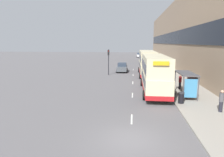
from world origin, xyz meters
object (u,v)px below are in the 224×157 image
(pedestrian_at_shelter, at_px, (180,82))
(litter_bin, at_px, (181,98))
(double_decker_bus_near, at_px, (154,73))
(double_decker_bus_ahead, at_px, (147,63))
(car_2, at_px, (122,67))
(pedestrian_1, at_px, (221,101))
(car_1, at_px, (139,55))
(car_0, at_px, (144,60))
(bus_shelter, at_px, (188,80))
(traffic_light_far_kerb, at_px, (108,58))
(pedestrian_2, at_px, (189,85))

(pedestrian_at_shelter, height_order, litter_bin, pedestrian_at_shelter)
(double_decker_bus_near, distance_m, double_decker_bus_ahead, 12.41)
(double_decker_bus_ahead, xyz_separation_m, litter_bin, (2.13, -16.84, -1.62))
(car_2, height_order, pedestrian_1, pedestrian_1)
(car_1, bearing_deg, double_decker_bus_ahead, -89.72)
(car_0, bearing_deg, bus_shelter, -85.59)
(traffic_light_far_kerb, bearing_deg, car_2, 61.06)
(pedestrian_1, relative_size, litter_bin, 1.74)
(double_decker_bus_near, bearing_deg, traffic_light_far_kerb, 119.46)
(double_decker_bus_near, bearing_deg, bus_shelter, -30.35)
(bus_shelter, distance_m, car_1, 58.90)
(pedestrian_2, height_order, litter_bin, pedestrian_2)
(car_0, relative_size, traffic_light_far_kerb, 1.00)
(pedestrian_1, height_order, traffic_light_far_kerb, traffic_light_far_kerb)
(pedestrian_at_shelter, height_order, pedestrian_1, pedestrian_1)
(car_1, xyz_separation_m, pedestrian_at_shelter, (3.58, -55.14, 0.14))
(car_1, distance_m, pedestrian_at_shelter, 55.26)
(car_2, xyz_separation_m, litter_bin, (6.74, -20.59, -0.23))
(bus_shelter, height_order, double_decker_bus_near, double_decker_bus_near)
(car_1, bearing_deg, traffic_light_far_kerb, -98.41)
(double_decker_bus_near, bearing_deg, car_0, 89.05)
(double_decker_bus_ahead, relative_size, pedestrian_2, 7.00)
(car_0, distance_m, car_2, 18.18)
(double_decker_bus_near, distance_m, litter_bin, 5.15)
(car_0, bearing_deg, double_decker_bus_near, -90.95)
(car_2, relative_size, pedestrian_1, 2.22)
(double_decker_bus_ahead, relative_size, pedestrian_1, 6.08)
(bus_shelter, height_order, traffic_light_far_kerb, traffic_light_far_kerb)
(litter_bin, bearing_deg, traffic_light_far_kerb, 118.32)
(pedestrian_1, relative_size, traffic_light_far_kerb, 0.40)
(car_0, relative_size, pedestrian_1, 2.48)
(pedestrian_at_shelter, height_order, traffic_light_far_kerb, traffic_light_far_kerb)
(pedestrian_at_shelter, xyz_separation_m, litter_bin, (-1.23, -6.15, -0.37))
(pedestrian_1, relative_size, pedestrian_2, 1.15)
(pedestrian_2, height_order, traffic_light_far_kerb, traffic_light_far_kerb)
(double_decker_bus_ahead, bearing_deg, litter_bin, -82.80)
(car_0, distance_m, pedestrian_1, 40.31)
(double_decker_bus_near, height_order, double_decker_bus_ahead, same)
(car_2, distance_m, pedestrian_2, 18.08)
(pedestrian_at_shelter, relative_size, pedestrian_1, 0.96)
(litter_bin, bearing_deg, double_decker_bus_ahead, 97.20)
(double_decker_bus_near, distance_m, car_1, 56.88)
(bus_shelter, xyz_separation_m, litter_bin, (-1.22, -2.50, -1.21))
(double_decker_bus_ahead, relative_size, car_1, 2.46)
(pedestrian_2, xyz_separation_m, traffic_light_far_kerb, (-10.86, 11.88, 2.13))
(double_decker_bus_near, bearing_deg, double_decker_bus_ahead, 90.24)
(double_decker_bus_ahead, distance_m, pedestrian_1, 19.56)
(car_2, xyz_separation_m, pedestrian_1, (9.44, -22.67, 0.17))
(pedestrian_1, bearing_deg, pedestrian_at_shelter, 100.12)
(pedestrian_at_shelter, bearing_deg, pedestrian_2, -64.66)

